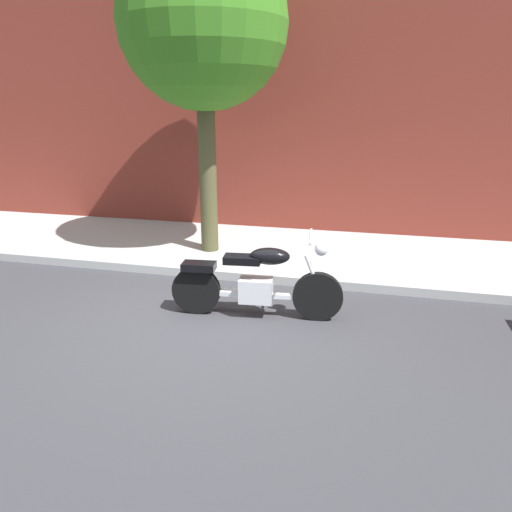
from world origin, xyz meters
name	(u,v)px	position (x,y,z in m)	size (l,w,h in m)	color
ground_plane	(206,323)	(0.00, 0.00, 0.00)	(60.00, 60.00, 0.00)	#38383D
sidewalk	(260,250)	(0.00, 3.06, 0.07)	(18.67, 3.00, 0.14)	#ADADAD
building_facade	(280,62)	(0.00, 4.81, 3.51)	(18.67, 0.50, 7.02)	maroon
motorcycle	(256,283)	(0.58, 0.37, 0.48)	(2.28, 0.70, 1.15)	black
street_tree	(203,25)	(-0.85, 2.67, 3.93)	(2.77, 2.77, 5.35)	#494629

